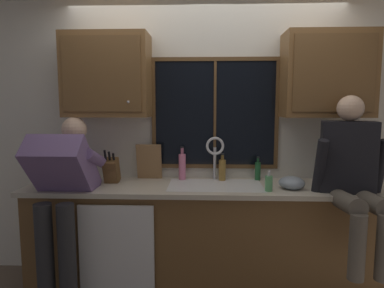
# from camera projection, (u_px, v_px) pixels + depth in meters

# --- Properties ---
(back_wall) EXTENTS (5.38, 0.12, 2.55)m
(back_wall) POSITION_uv_depth(u_px,v_px,m) (205.00, 140.00, 3.17)
(back_wall) COLOR silver
(back_wall) RESTS_ON floor
(window_glass) EXTENTS (1.10, 0.02, 0.95)m
(window_glass) POSITION_uv_depth(u_px,v_px,m) (215.00, 114.00, 3.07)
(window_glass) COLOR black
(window_frame_top) EXTENTS (1.17, 0.02, 0.04)m
(window_frame_top) POSITION_uv_depth(u_px,v_px,m) (215.00, 59.00, 3.00)
(window_frame_top) COLOR brown
(window_frame_bottom) EXTENTS (1.17, 0.02, 0.04)m
(window_frame_bottom) POSITION_uv_depth(u_px,v_px,m) (214.00, 166.00, 3.12)
(window_frame_bottom) COLOR brown
(window_frame_left) EXTENTS (0.04, 0.02, 0.95)m
(window_frame_left) POSITION_uv_depth(u_px,v_px,m) (154.00, 114.00, 3.08)
(window_frame_left) COLOR brown
(window_frame_right) EXTENTS (0.03, 0.02, 0.95)m
(window_frame_right) POSITION_uv_depth(u_px,v_px,m) (277.00, 114.00, 3.04)
(window_frame_right) COLOR brown
(window_mullion_center) EXTENTS (0.02, 0.02, 0.95)m
(window_mullion_center) POSITION_uv_depth(u_px,v_px,m) (215.00, 114.00, 3.06)
(window_mullion_center) COLOR brown
(lower_cabinet_run) EXTENTS (2.98, 0.58, 0.88)m
(lower_cabinet_run) POSITION_uv_depth(u_px,v_px,m) (205.00, 238.00, 2.92)
(lower_cabinet_run) COLOR brown
(lower_cabinet_run) RESTS_ON floor
(countertop) EXTENTS (3.04, 0.62, 0.04)m
(countertop) POSITION_uv_depth(u_px,v_px,m) (205.00, 188.00, 2.85)
(countertop) COLOR beige
(countertop) RESTS_ON lower_cabinet_run
(dishwasher_front) EXTENTS (0.60, 0.02, 0.74)m
(dishwasher_front) POSITION_uv_depth(u_px,v_px,m) (117.00, 251.00, 2.63)
(dishwasher_front) COLOR white
(upper_cabinet_left) EXTENTS (0.74, 0.36, 0.72)m
(upper_cabinet_left) POSITION_uv_depth(u_px,v_px,m) (107.00, 76.00, 2.91)
(upper_cabinet_left) COLOR brown
(upper_cabinet_right) EXTENTS (0.74, 0.36, 0.72)m
(upper_cabinet_right) POSITION_uv_depth(u_px,v_px,m) (327.00, 75.00, 2.83)
(upper_cabinet_right) COLOR brown
(sink) EXTENTS (0.80, 0.46, 0.21)m
(sink) POSITION_uv_depth(u_px,v_px,m) (215.00, 196.00, 2.86)
(sink) COLOR silver
(sink) RESTS_ON lower_cabinet_run
(faucet) EXTENTS (0.18, 0.09, 0.40)m
(faucet) POSITION_uv_depth(u_px,v_px,m) (216.00, 153.00, 3.00)
(faucet) COLOR silver
(faucet) RESTS_ON countertop
(person_standing) EXTENTS (0.53, 0.71, 1.50)m
(person_standing) POSITION_uv_depth(u_px,v_px,m) (63.00, 190.00, 2.61)
(person_standing) COLOR #262628
(person_standing) RESTS_ON floor
(person_sitting_on_counter) EXTENTS (0.54, 0.64, 1.26)m
(person_sitting_on_counter) POSITION_uv_depth(u_px,v_px,m) (353.00, 171.00, 2.52)
(person_sitting_on_counter) COLOR #595147
(person_sitting_on_counter) RESTS_ON countertop
(knife_block) EXTENTS (0.12, 0.18, 0.32)m
(knife_block) POSITION_uv_depth(u_px,v_px,m) (111.00, 171.00, 2.93)
(knife_block) COLOR brown
(knife_block) RESTS_ON countertop
(cutting_board) EXTENTS (0.23, 0.09, 0.33)m
(cutting_board) POSITION_uv_depth(u_px,v_px,m) (149.00, 162.00, 3.07)
(cutting_board) COLOR #997047
(cutting_board) RESTS_ON countertop
(mixing_bowl) EXTENTS (0.21, 0.21, 0.11)m
(mixing_bowl) POSITION_uv_depth(u_px,v_px,m) (292.00, 183.00, 2.73)
(mixing_bowl) COLOR #8C99A8
(mixing_bowl) RESTS_ON countertop
(soap_dispenser) EXTENTS (0.06, 0.07, 0.17)m
(soap_dispenser) POSITION_uv_depth(u_px,v_px,m) (269.00, 183.00, 2.65)
(soap_dispenser) COLOR #59A566
(soap_dispenser) RESTS_ON countertop
(bottle_green_glass) EXTENTS (0.06, 0.06, 0.31)m
(bottle_green_glass) POSITION_uv_depth(u_px,v_px,m) (182.00, 166.00, 3.05)
(bottle_green_glass) COLOR pink
(bottle_green_glass) RESTS_ON countertop
(bottle_tall_clear) EXTENTS (0.05, 0.05, 0.22)m
(bottle_tall_clear) POSITION_uv_depth(u_px,v_px,m) (258.00, 171.00, 3.03)
(bottle_tall_clear) COLOR #1E592D
(bottle_tall_clear) RESTS_ON countertop
(bottle_amber_small) EXTENTS (0.06, 0.06, 0.25)m
(bottle_amber_small) POSITION_uv_depth(u_px,v_px,m) (222.00, 169.00, 3.02)
(bottle_amber_small) COLOR olive
(bottle_amber_small) RESTS_ON countertop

